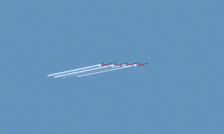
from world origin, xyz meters
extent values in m
cylinder|color=red|center=(-14.55, 11.69, 170.72)|extent=(1.26, 10.90, 1.26)
cone|color=navy|center=(-14.55, 18.06, 170.72)|extent=(1.20, 1.84, 1.20)
ellipsoid|color=#0C263F|center=(-14.55, 14.09, 171.26)|extent=(0.69, 2.52, 0.57)
cube|color=silver|center=(-14.55, 11.15, 170.63)|extent=(9.18, 2.18, 0.14)
cube|color=silver|center=(-14.55, 6.75, 170.72)|extent=(3.90, 1.26, 0.14)
cube|color=navy|center=(-14.55, 6.84, 172.33)|extent=(0.11, 1.49, 1.95)
cylinder|color=black|center=(-14.55, 5.96, 170.72)|extent=(0.95, 0.69, 0.95)
cylinder|color=red|center=(-4.17, 4.45, 169.30)|extent=(1.26, 10.90, 1.26)
cone|color=navy|center=(-4.17, 10.82, 169.30)|extent=(1.20, 1.84, 1.20)
ellipsoid|color=#0C263F|center=(-4.17, 6.85, 169.84)|extent=(0.69, 2.52, 0.57)
cube|color=silver|center=(-4.17, 3.91, 169.21)|extent=(9.18, 2.18, 0.14)
cube|color=silver|center=(-4.17, -0.49, 169.30)|extent=(3.90, 1.26, 0.14)
cube|color=navy|center=(-4.17, -0.40, 170.91)|extent=(0.11, 1.49, 1.95)
cylinder|color=black|center=(-4.17, -1.28, 169.30)|extent=(0.95, 0.69, 0.95)
cylinder|color=red|center=(4.14, -3.80, 167.99)|extent=(1.26, 10.90, 1.26)
cone|color=navy|center=(4.14, 2.57, 167.99)|extent=(1.20, 1.84, 1.20)
ellipsoid|color=#0C263F|center=(4.14, -1.40, 168.52)|extent=(0.69, 2.52, 0.57)
cube|color=silver|center=(4.14, -4.35, 167.89)|extent=(9.18, 2.18, 0.14)
cube|color=silver|center=(4.14, -8.74, 167.99)|extent=(3.90, 1.26, 0.14)
cube|color=navy|center=(4.14, -8.65, 169.59)|extent=(0.11, 1.49, 1.95)
cylinder|color=black|center=(4.14, -9.54, 167.99)|extent=(0.95, 0.69, 0.95)
cylinder|color=red|center=(14.27, -12.59, 167.04)|extent=(1.26, 10.90, 1.26)
cone|color=navy|center=(14.27, -6.22, 167.04)|extent=(1.20, 1.84, 1.20)
ellipsoid|color=#0C263F|center=(14.27, -10.19, 167.57)|extent=(0.69, 2.52, 0.57)
cube|color=silver|center=(14.27, -13.13, 166.94)|extent=(9.18, 2.18, 0.14)
cube|color=silver|center=(14.27, -17.53, 167.04)|extent=(3.90, 1.26, 0.14)
cube|color=navy|center=(14.27, -17.44, 168.64)|extent=(0.11, 1.49, 1.95)
cylinder|color=black|center=(14.27, -18.32, 167.04)|extent=(0.95, 0.69, 0.95)
cylinder|color=white|center=(-14.55, -25.74, 170.72)|extent=(1.50, 63.38, 1.50)
cylinder|color=white|center=(-14.55, -33.35, 170.72)|extent=(2.84, 72.88, 2.84)
cylinder|color=white|center=(-4.17, -35.17, 169.30)|extent=(1.50, 67.74, 1.50)
cylinder|color=white|center=(-4.17, -43.30, 169.30)|extent=(2.84, 77.90, 2.84)
cylinder|color=white|center=(4.14, -41.91, 167.99)|extent=(1.50, 64.72, 1.50)
cylinder|color=white|center=(4.14, -49.68, 167.99)|extent=(2.84, 74.43, 2.84)
cylinder|color=white|center=(14.27, -47.38, 167.04)|extent=(1.50, 58.09, 1.50)
cylinder|color=white|center=(14.27, -54.35, 167.04)|extent=(2.84, 66.80, 2.84)
camera|label=1|loc=(433.17, 266.94, 1.84)|focal=85.72mm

